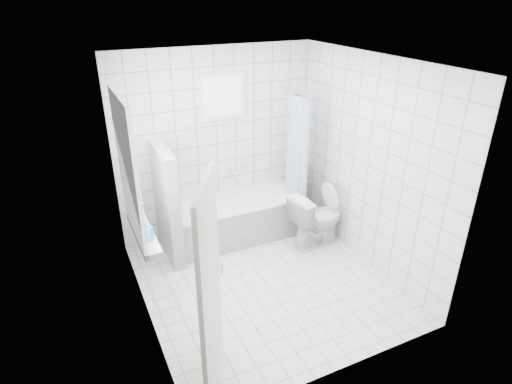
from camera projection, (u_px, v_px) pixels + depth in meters
ground at (264, 281)px, 5.22m from camera, size 3.00×3.00×0.00m
ceiling at (267, 62)px, 4.10m from camera, size 3.00×3.00×0.00m
wall_back at (217, 144)px, 5.88m from camera, size 2.80×0.02×2.60m
wall_front at (348, 255)px, 3.44m from camera, size 2.80×0.02×2.60m
wall_left at (136, 211)px, 4.12m from camera, size 0.02×3.00×2.60m
wall_right at (368, 164)px, 5.20m from camera, size 0.02×3.00×2.60m
window_left at (130, 170)px, 4.25m from camera, size 0.01×0.90×1.40m
window_back at (223, 97)px, 5.61m from camera, size 0.50×0.01×0.50m
window_sill at (143, 233)px, 4.59m from camera, size 0.18×1.02×0.08m
door at (210, 294)px, 3.46m from camera, size 0.42×0.72×2.00m
bathtub at (236, 218)px, 6.06m from camera, size 1.80×0.77×0.58m
partition_wall at (167, 204)px, 5.44m from camera, size 0.15×0.85×1.50m
tiled_ledge at (297, 197)px, 6.71m from camera, size 0.40×0.24×0.55m
toilet at (317, 219)px, 5.83m from camera, size 0.82×0.53×0.78m
curtain_rod at (293, 92)px, 5.62m from camera, size 0.02×0.80×0.02m
shower_curtain at (295, 159)px, 5.91m from camera, size 0.14×0.48×1.78m
tub_faucet at (233, 172)px, 6.13m from camera, size 0.18×0.06×0.06m
sill_bottles at (142, 218)px, 4.57m from camera, size 0.13×0.64×0.26m
ledge_bottles at (299, 175)px, 6.51m from camera, size 0.21×0.18×0.25m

